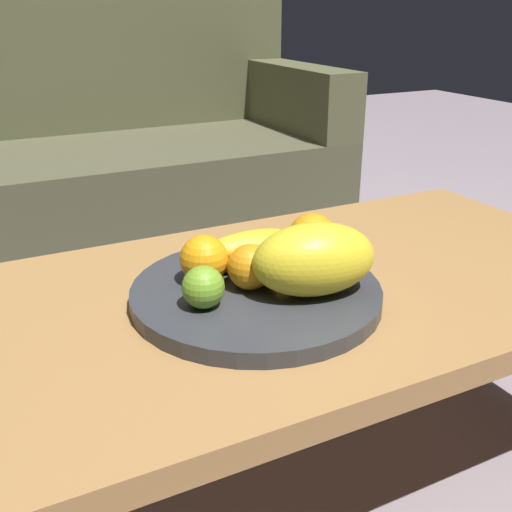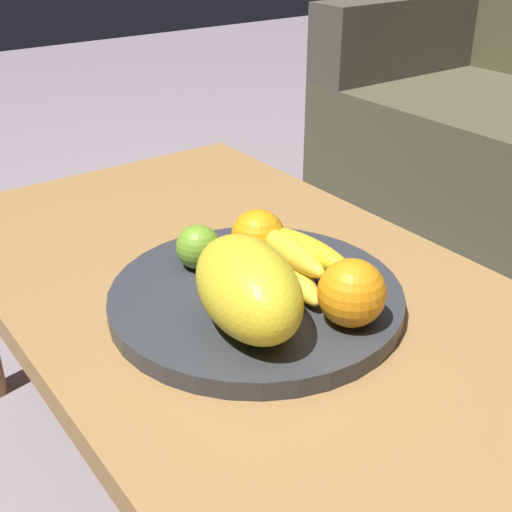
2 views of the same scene
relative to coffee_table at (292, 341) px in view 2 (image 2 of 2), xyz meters
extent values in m
cube|color=#9D703E|center=(0.00, 0.00, 0.02)|extent=(1.28, 0.62, 0.04)
cylinder|color=olive|center=(-0.60, 0.27, -0.18)|extent=(0.05, 0.05, 0.35)
cube|color=#454439|center=(-0.87, 1.15, 0.16)|extent=(0.14, 0.70, 0.22)
cylinder|color=#313439|center=(-0.05, -0.03, 0.05)|extent=(0.39, 0.39, 0.03)
ellipsoid|color=yellow|center=(0.02, -0.08, 0.12)|extent=(0.20, 0.15, 0.11)
sphere|color=orange|center=(-0.11, 0.02, 0.10)|extent=(0.08, 0.08, 0.08)
sphere|color=orange|center=(0.08, 0.02, 0.11)|extent=(0.08, 0.08, 0.08)
sphere|color=orange|center=(-0.06, -0.03, 0.10)|extent=(0.07, 0.07, 0.07)
sphere|color=#6EA229|center=(-0.14, -0.05, 0.10)|extent=(0.06, 0.06, 0.06)
ellipsoid|color=yellow|center=(-0.05, 0.02, 0.08)|extent=(0.09, 0.15, 0.03)
ellipsoid|color=yellow|center=(-0.02, 0.02, 0.08)|extent=(0.15, 0.08, 0.03)
ellipsoid|color=yellow|center=(-0.04, 0.02, 0.11)|extent=(0.15, 0.05, 0.03)
ellipsoid|color=yellow|center=(-0.03, 0.05, 0.11)|extent=(0.15, 0.04, 0.03)
camera|label=1|loc=(-0.42, -0.77, 0.47)|focal=42.26mm
camera|label=2|loc=(0.57, -0.47, 0.52)|focal=47.50mm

